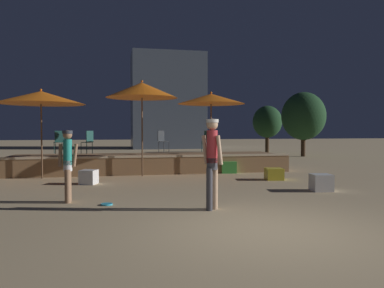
{
  "coord_description": "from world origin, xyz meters",
  "views": [
    {
      "loc": [
        -2.44,
        -5.66,
        1.65
      ],
      "look_at": [
        0.0,
        6.24,
        1.2
      ],
      "focal_mm": 35.0,
      "sensor_mm": 36.0,
      "label": 1
    }
  ],
  "objects_px": {
    "patio_umbrella_2": "(211,99)",
    "background_tree_0": "(303,116)",
    "cube_seat_3": "(274,174)",
    "bistro_chair_0": "(59,140)",
    "person_0": "(68,162)",
    "bistro_chair_3": "(88,140)",
    "cube_seat_0": "(228,167)",
    "bistro_chair_1": "(162,139)",
    "bistro_chair_2": "(207,139)",
    "person_1": "(212,157)",
    "cube_seat_1": "(89,177)",
    "patio_umbrella_0": "(41,98)",
    "background_tree_1": "(267,122)",
    "frisbee_disc": "(107,204)",
    "cube_seat_2": "(321,183)",
    "patio_umbrella_1": "(142,90)"
  },
  "relations": [
    {
      "from": "cube_seat_1",
      "to": "background_tree_1",
      "type": "xyz_separation_m",
      "value": [
        11.73,
        13.97,
        2.03
      ]
    },
    {
      "from": "person_1",
      "to": "bistro_chair_1",
      "type": "xyz_separation_m",
      "value": [
        -0.03,
        8.1,
        0.17
      ]
    },
    {
      "from": "bistro_chair_0",
      "to": "bistro_chair_3",
      "type": "xyz_separation_m",
      "value": [
        1.14,
        -0.4,
        0.0
      ]
    },
    {
      "from": "patio_umbrella_1",
      "to": "cube_seat_2",
      "type": "distance_m",
      "value": 6.82
    },
    {
      "from": "bistro_chair_2",
      "to": "frisbee_disc",
      "type": "height_order",
      "value": "bistro_chair_2"
    },
    {
      "from": "person_0",
      "to": "bistro_chair_3",
      "type": "distance_m",
      "value": 6.24
    },
    {
      "from": "patio_umbrella_2",
      "to": "bistro_chair_1",
      "type": "xyz_separation_m",
      "value": [
        -1.55,
        2.14,
        -1.53
      ]
    },
    {
      "from": "cube_seat_2",
      "to": "person_1",
      "type": "relative_size",
      "value": 0.31
    },
    {
      "from": "patio_umbrella_1",
      "to": "cube_seat_0",
      "type": "distance_m",
      "value": 4.4
    },
    {
      "from": "bistro_chair_2",
      "to": "cube_seat_1",
      "type": "bearing_deg",
      "value": -103.08
    },
    {
      "from": "cube_seat_1",
      "to": "background_tree_1",
      "type": "bearing_deg",
      "value": 49.98
    },
    {
      "from": "patio_umbrella_0",
      "to": "background_tree_1",
      "type": "relative_size",
      "value": 0.89
    },
    {
      "from": "cube_seat_3",
      "to": "bistro_chair_2",
      "type": "xyz_separation_m",
      "value": [
        -1.3,
        3.97,
        1.08
      ]
    },
    {
      "from": "person_0",
      "to": "bistro_chair_1",
      "type": "relative_size",
      "value": 1.83
    },
    {
      "from": "patio_umbrella_2",
      "to": "background_tree_1",
      "type": "relative_size",
      "value": 0.89
    },
    {
      "from": "patio_umbrella_2",
      "to": "background_tree_0",
      "type": "xyz_separation_m",
      "value": [
        8.06,
        8.1,
        -0.28
      ]
    },
    {
      "from": "person_1",
      "to": "background_tree_1",
      "type": "distance_m",
      "value": 20.41
    },
    {
      "from": "cube_seat_3",
      "to": "person_1",
      "type": "height_order",
      "value": "person_1"
    },
    {
      "from": "background_tree_1",
      "to": "background_tree_0",
      "type": "bearing_deg",
      "value": -81.83
    },
    {
      "from": "bistro_chair_0",
      "to": "cube_seat_2",
      "type": "bearing_deg",
      "value": 122.28
    },
    {
      "from": "bistro_chair_0",
      "to": "person_0",
      "type": "bearing_deg",
      "value": 81.36
    },
    {
      "from": "bistro_chair_2",
      "to": "bistro_chair_3",
      "type": "distance_m",
      "value": 4.92
    },
    {
      "from": "person_1",
      "to": "cube_seat_1",
      "type": "bearing_deg",
      "value": -96.38
    },
    {
      "from": "bistro_chair_0",
      "to": "bistro_chair_2",
      "type": "distance_m",
      "value": 6.04
    },
    {
      "from": "cube_seat_0",
      "to": "cube_seat_1",
      "type": "distance_m",
      "value": 5.47
    },
    {
      "from": "patio_umbrella_2",
      "to": "bistro_chair_2",
      "type": "bearing_deg",
      "value": 79.71
    },
    {
      "from": "bistro_chair_3",
      "to": "background_tree_0",
      "type": "bearing_deg",
      "value": 158.55
    },
    {
      "from": "patio_umbrella_1",
      "to": "bistro_chair_2",
      "type": "relative_size",
      "value": 3.8
    },
    {
      "from": "patio_umbrella_2",
      "to": "cube_seat_0",
      "type": "distance_m",
      "value": 2.72
    },
    {
      "from": "patio_umbrella_2",
      "to": "bistro_chair_0",
      "type": "bearing_deg",
      "value": 159.63
    },
    {
      "from": "person_0",
      "to": "background_tree_0",
      "type": "relative_size",
      "value": 0.41
    },
    {
      "from": "patio_umbrella_0",
      "to": "background_tree_1",
      "type": "xyz_separation_m",
      "value": [
        13.37,
        12.31,
        -0.5
      ]
    },
    {
      "from": "bistro_chair_1",
      "to": "background_tree_1",
      "type": "bearing_deg",
      "value": 11.95
    },
    {
      "from": "cube_seat_1",
      "to": "background_tree_1",
      "type": "height_order",
      "value": "background_tree_1"
    },
    {
      "from": "cube_seat_3",
      "to": "bistro_chair_0",
      "type": "relative_size",
      "value": 0.7
    },
    {
      "from": "cube_seat_3",
      "to": "person_0",
      "type": "height_order",
      "value": "person_0"
    },
    {
      "from": "patio_umbrella_2",
      "to": "person_1",
      "type": "xyz_separation_m",
      "value": [
        -1.52,
        -5.96,
        -1.7
      ]
    },
    {
      "from": "cube_seat_3",
      "to": "frisbee_disc",
      "type": "height_order",
      "value": "cube_seat_3"
    },
    {
      "from": "patio_umbrella_2",
      "to": "person_1",
      "type": "bearing_deg",
      "value": -104.31
    },
    {
      "from": "cube_seat_0",
      "to": "bistro_chair_0",
      "type": "xyz_separation_m",
      "value": [
        -6.45,
        1.68,
        1.04
      ]
    },
    {
      "from": "patio_umbrella_1",
      "to": "bistro_chair_0",
      "type": "relative_size",
      "value": 3.8
    },
    {
      "from": "patio_umbrella_1",
      "to": "cube_seat_0",
      "type": "height_order",
      "value": "patio_umbrella_1"
    },
    {
      "from": "patio_umbrella_1",
      "to": "bistro_chair_2",
      "type": "xyz_separation_m",
      "value": [
        2.92,
        2.12,
        -1.8
      ]
    },
    {
      "from": "patio_umbrella_1",
      "to": "cube_seat_1",
      "type": "height_order",
      "value": "patio_umbrella_1"
    },
    {
      "from": "bistro_chair_2",
      "to": "patio_umbrella_1",
      "type": "bearing_deg",
      "value": -105.93
    },
    {
      "from": "cube_seat_3",
      "to": "bistro_chair_3",
      "type": "bearing_deg",
      "value": 150.31
    },
    {
      "from": "cube_seat_1",
      "to": "bistro_chair_1",
      "type": "relative_size",
      "value": 0.66
    },
    {
      "from": "frisbee_disc",
      "to": "background_tree_1",
      "type": "xyz_separation_m",
      "value": [
        11.12,
        17.36,
        2.23
      ]
    },
    {
      "from": "patio_umbrella_1",
      "to": "frisbee_disc",
      "type": "relative_size",
      "value": 13.35
    },
    {
      "from": "frisbee_disc",
      "to": "bistro_chair_3",
      "type": "bearing_deg",
      "value": 97.12
    }
  ]
}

